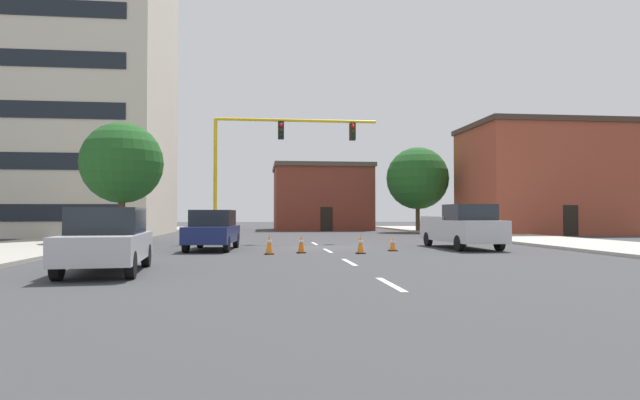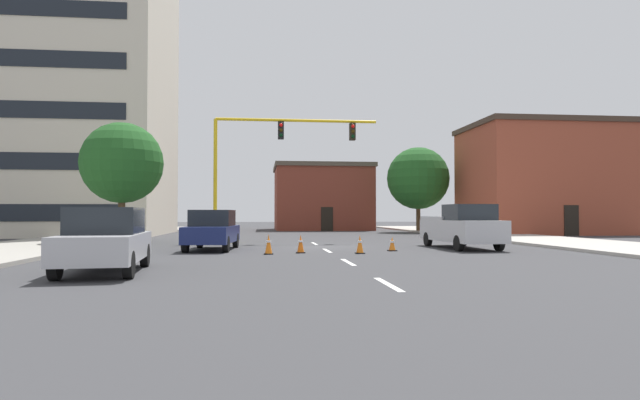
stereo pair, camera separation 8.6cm
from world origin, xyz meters
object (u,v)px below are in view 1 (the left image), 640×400
object	(u,v)px
sedan_navy_near_left	(213,230)
traffic_cone_roadside_c	(269,244)
traffic_signal_gantry	(239,201)
tree_left_near	(122,163)
sedan_silver_mid_left	(107,239)
traffic_cone_roadside_d	(301,244)
tree_right_far	(418,178)
traffic_cone_roadside_b	(361,244)
traffic_cone_roadside_a	(393,244)
pickup_truck_silver	(462,227)

from	to	relation	value
sedan_navy_near_left	traffic_cone_roadside_c	xyz separation A→B (m)	(2.40, -2.83, -0.50)
traffic_signal_gantry	tree_left_near	bearing A→B (deg)	-174.70
sedan_silver_mid_left	traffic_cone_roadside_d	distance (m)	8.75
tree_right_far	traffic_cone_roadside_b	distance (m)	26.00
tree_right_far	traffic_cone_roadside_a	distance (m)	24.21
sedan_navy_near_left	sedan_silver_mid_left	bearing A→B (deg)	-102.76
traffic_cone_roadside_c	pickup_truck_silver	bearing A→B (deg)	16.42
sedan_navy_near_left	sedan_silver_mid_left	world-z (taller)	same
pickup_truck_silver	traffic_cone_roadside_b	size ratio (longest dim) A/B	7.37
sedan_silver_mid_left	traffic_cone_roadside_a	xyz separation A→B (m)	(9.64, 7.38, -0.59)
tree_left_near	traffic_cone_roadside_d	bearing A→B (deg)	-40.37
traffic_cone_roadside_b	pickup_truck_silver	bearing A→B (deg)	26.68
pickup_truck_silver	traffic_cone_roadside_d	distance (m)	7.77
tree_left_near	pickup_truck_silver	xyz separation A→B (m)	(16.30, -5.48, -3.26)
traffic_cone_roadside_d	sedan_navy_near_left	bearing A→B (deg)	148.35
traffic_cone_roadside_a	traffic_cone_roadside_b	distance (m)	2.11
traffic_cone_roadside_c	traffic_cone_roadside_d	world-z (taller)	traffic_cone_roadside_c
tree_left_near	traffic_cone_roadside_b	size ratio (longest dim) A/B	8.56
tree_right_far	sedan_navy_near_left	size ratio (longest dim) A/B	1.57
traffic_cone_roadside_c	tree_right_far	bearing A→B (deg)	61.16
sedan_navy_near_left	traffic_cone_roadside_b	world-z (taller)	sedan_navy_near_left
traffic_signal_gantry	traffic_cone_roadside_b	xyz separation A→B (m)	(5.07, -8.64, -1.92)
sedan_silver_mid_left	traffic_cone_roadside_a	world-z (taller)	sedan_silver_mid_left
traffic_cone_roadside_a	traffic_cone_roadside_c	distance (m)	5.39
traffic_cone_roadside_b	traffic_cone_roadside_d	xyz separation A→B (m)	(-2.30, 0.57, -0.00)
traffic_signal_gantry	traffic_cone_roadside_c	world-z (taller)	traffic_signal_gantry
traffic_cone_roadside_c	traffic_cone_roadside_d	xyz separation A→B (m)	(1.29, 0.56, -0.02)
sedan_silver_mid_left	traffic_cone_roadside_b	bearing A→B (deg)	37.04
tree_left_near	sedan_silver_mid_left	world-z (taller)	tree_left_near
sedan_navy_near_left	traffic_cone_roadside_d	world-z (taller)	sedan_navy_near_left
traffic_signal_gantry	sedan_silver_mid_left	size ratio (longest dim) A/B	2.11
tree_left_near	traffic_cone_roadside_a	xyz separation A→B (m)	(12.77, -6.75, -3.94)
tree_left_near	pickup_truck_silver	world-z (taller)	tree_left_near
pickup_truck_silver	traffic_cone_roadside_c	size ratio (longest dim) A/B	6.97
traffic_signal_gantry	traffic_cone_roadside_d	xyz separation A→B (m)	(2.77, -8.07, -1.92)
tree_right_far	sedan_navy_near_left	bearing A→B (deg)	-126.49
traffic_cone_roadside_a	sedan_navy_near_left	bearing A→B (deg)	168.78
traffic_signal_gantry	pickup_truck_silver	size ratio (longest dim) A/B	1.79
traffic_signal_gantry	pickup_truck_silver	distance (m)	11.97
sedan_navy_near_left	traffic_cone_roadside_a	xyz separation A→B (m)	(7.63, -1.51, -0.59)
traffic_signal_gantry	pickup_truck_silver	bearing A→B (deg)	-30.55
traffic_cone_roadside_c	sedan_navy_near_left	bearing A→B (deg)	130.30
traffic_signal_gantry	traffic_cone_roadside_a	xyz separation A→B (m)	(6.71, -7.31, -1.99)
tree_right_far	traffic_cone_roadside_a	bearing A→B (deg)	-109.32
traffic_signal_gantry	tree_right_far	size ratio (longest dim) A/B	1.34
traffic_cone_roadside_a	traffic_cone_roadside_c	xyz separation A→B (m)	(-5.23, -1.32, 0.09)
sedan_navy_near_left	tree_right_far	bearing A→B (deg)	53.51
traffic_signal_gantry	traffic_cone_roadside_c	xyz separation A→B (m)	(1.48, -8.63, -1.90)
traffic_cone_roadside_b	traffic_cone_roadside_a	bearing A→B (deg)	39.24
traffic_signal_gantry	sedan_navy_near_left	xyz separation A→B (m)	(-0.92, -5.79, -1.40)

